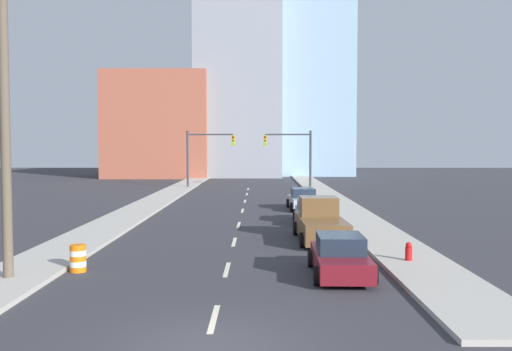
{
  "coord_description": "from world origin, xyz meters",
  "views": [
    {
      "loc": [
        1.17,
        -12.3,
        4.41
      ],
      "look_at": [
        0.89,
        29.54,
        2.2
      ],
      "focal_mm": 40.0,
      "sensor_mm": 36.0,
      "label": 1
    }
  ],
  "objects_px": {
    "utility_pole_left_near": "(5,119)",
    "traffic_barrel": "(78,258)",
    "sedan_gray": "(311,212)",
    "sedan_silver": "(303,200)",
    "sedan_maroon": "(340,257)",
    "fire_hydrant": "(409,253)",
    "traffic_signal_right": "(296,150)",
    "pickup_truck_brown": "(320,223)",
    "traffic_signal_left": "(202,150)"
  },
  "relations": [
    {
      "from": "utility_pole_left_near",
      "to": "traffic_barrel",
      "type": "bearing_deg",
      "value": 40.27
    },
    {
      "from": "sedan_gray",
      "to": "sedan_silver",
      "type": "bearing_deg",
      "value": 92.56
    },
    {
      "from": "sedan_maroon",
      "to": "sedan_gray",
      "type": "distance_m",
      "value": 13.25
    },
    {
      "from": "sedan_silver",
      "to": "fire_hydrant",
      "type": "bearing_deg",
      "value": -84.37
    },
    {
      "from": "traffic_signal_right",
      "to": "sedan_maroon",
      "type": "xyz_separation_m",
      "value": [
        -1.02,
        -39.47,
        -3.27
      ]
    },
    {
      "from": "fire_hydrant",
      "to": "utility_pole_left_near",
      "type": "bearing_deg",
      "value": -168.45
    },
    {
      "from": "traffic_barrel",
      "to": "sedan_silver",
      "type": "height_order",
      "value": "sedan_silver"
    },
    {
      "from": "traffic_signal_right",
      "to": "pickup_truck_brown",
      "type": "bearing_deg",
      "value": -91.65
    },
    {
      "from": "traffic_barrel",
      "to": "sedan_silver",
      "type": "distance_m",
      "value": 21.6
    },
    {
      "from": "sedan_maroon",
      "to": "pickup_truck_brown",
      "type": "bearing_deg",
      "value": 90.49
    },
    {
      "from": "utility_pole_left_near",
      "to": "sedan_maroon",
      "type": "xyz_separation_m",
      "value": [
        10.85,
        1.0,
        -4.61
      ]
    },
    {
      "from": "traffic_barrel",
      "to": "sedan_maroon",
      "type": "relative_size",
      "value": 0.22
    },
    {
      "from": "traffic_signal_left",
      "to": "utility_pole_left_near",
      "type": "xyz_separation_m",
      "value": [
        -2.17,
        -40.47,
        1.33
      ]
    },
    {
      "from": "traffic_signal_left",
      "to": "sedan_gray",
      "type": "height_order",
      "value": "traffic_signal_left"
    },
    {
      "from": "traffic_signal_right",
      "to": "sedan_silver",
      "type": "xyz_separation_m",
      "value": [
        -0.76,
        -19.49,
        -3.24
      ]
    },
    {
      "from": "fire_hydrant",
      "to": "sedan_maroon",
      "type": "relative_size",
      "value": 0.19
    },
    {
      "from": "sedan_gray",
      "to": "sedan_silver",
      "type": "distance_m",
      "value": 6.74
    },
    {
      "from": "traffic_signal_right",
      "to": "pickup_truck_brown",
      "type": "xyz_separation_m",
      "value": [
        -0.93,
        -32.25,
        -3.11
      ]
    },
    {
      "from": "sedan_maroon",
      "to": "traffic_barrel",
      "type": "bearing_deg",
      "value": 178.0
    },
    {
      "from": "pickup_truck_brown",
      "to": "fire_hydrant",
      "type": "bearing_deg",
      "value": -64.79
    },
    {
      "from": "sedan_maroon",
      "to": "sedan_silver",
      "type": "height_order",
      "value": "sedan_silver"
    },
    {
      "from": "traffic_signal_right",
      "to": "sedan_silver",
      "type": "relative_size",
      "value": 1.31
    },
    {
      "from": "fire_hydrant",
      "to": "sedan_maroon",
      "type": "height_order",
      "value": "sedan_maroon"
    },
    {
      "from": "utility_pole_left_near",
      "to": "pickup_truck_brown",
      "type": "xyz_separation_m",
      "value": [
        10.94,
        8.22,
        -4.44
      ]
    },
    {
      "from": "traffic_signal_left",
      "to": "traffic_signal_right",
      "type": "bearing_deg",
      "value": 0.0
    },
    {
      "from": "traffic_barrel",
      "to": "traffic_signal_left",
      "type": "bearing_deg",
      "value": 89.42
    },
    {
      "from": "sedan_maroon",
      "to": "traffic_signal_right",
      "type": "bearing_deg",
      "value": 89.7
    },
    {
      "from": "traffic_signal_right",
      "to": "utility_pole_left_near",
      "type": "xyz_separation_m",
      "value": [
        -11.87,
        -40.47,
        1.33
      ]
    },
    {
      "from": "pickup_truck_brown",
      "to": "sedan_gray",
      "type": "height_order",
      "value": "pickup_truck_brown"
    },
    {
      "from": "fire_hydrant",
      "to": "sedan_silver",
      "type": "xyz_separation_m",
      "value": [
        -2.54,
        18.19,
        0.25
      ]
    },
    {
      "from": "traffic_signal_right",
      "to": "sedan_gray",
      "type": "bearing_deg",
      "value": -91.74
    },
    {
      "from": "sedan_silver",
      "to": "traffic_signal_right",
      "type": "bearing_deg",
      "value": 85.46
    },
    {
      "from": "traffic_signal_right",
      "to": "fire_hydrant",
      "type": "bearing_deg",
      "value": -87.31
    },
    {
      "from": "traffic_signal_left",
      "to": "sedan_gray",
      "type": "relative_size",
      "value": 1.25
    },
    {
      "from": "utility_pole_left_near",
      "to": "fire_hydrant",
      "type": "height_order",
      "value": "utility_pole_left_near"
    },
    {
      "from": "traffic_signal_right",
      "to": "traffic_barrel",
      "type": "height_order",
      "value": "traffic_signal_right"
    },
    {
      "from": "traffic_signal_left",
      "to": "pickup_truck_brown",
      "type": "xyz_separation_m",
      "value": [
        8.76,
        -32.25,
        -3.11
      ]
    },
    {
      "from": "traffic_barrel",
      "to": "sedan_gray",
      "type": "relative_size",
      "value": 0.2
    },
    {
      "from": "fire_hydrant",
      "to": "sedan_silver",
      "type": "distance_m",
      "value": 18.37
    },
    {
      "from": "traffic_barrel",
      "to": "utility_pole_left_near",
      "type": "bearing_deg",
      "value": -139.73
    },
    {
      "from": "traffic_signal_left",
      "to": "traffic_barrel",
      "type": "xyz_separation_m",
      "value": [
        -0.4,
        -38.97,
        -3.43
      ]
    },
    {
      "from": "utility_pole_left_near",
      "to": "pickup_truck_brown",
      "type": "distance_m",
      "value": 14.39
    },
    {
      "from": "traffic_signal_left",
      "to": "traffic_signal_right",
      "type": "height_order",
      "value": "same"
    },
    {
      "from": "traffic_signal_left",
      "to": "sedan_maroon",
      "type": "height_order",
      "value": "traffic_signal_left"
    },
    {
      "from": "traffic_barrel",
      "to": "pickup_truck_brown",
      "type": "distance_m",
      "value": 11.36
    },
    {
      "from": "traffic_signal_right",
      "to": "pickup_truck_brown",
      "type": "height_order",
      "value": "traffic_signal_right"
    },
    {
      "from": "utility_pole_left_near",
      "to": "traffic_barrel",
      "type": "height_order",
      "value": "utility_pole_left_near"
    },
    {
      "from": "traffic_barrel",
      "to": "fire_hydrant",
      "type": "distance_m",
      "value": 11.94
    },
    {
      "from": "traffic_barrel",
      "to": "sedan_maroon",
      "type": "height_order",
      "value": "sedan_maroon"
    },
    {
      "from": "utility_pole_left_near",
      "to": "traffic_signal_right",
      "type": "bearing_deg",
      "value": 73.66
    }
  ]
}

